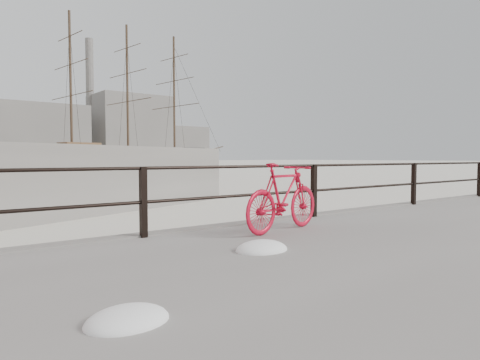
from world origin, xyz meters
TOP-DOWN VIEW (x-y plane):
  - ground at (0.00, 0.00)m, footprint 400.00×400.00m
  - guardrail at (0.00, -0.15)m, footprint 28.00×0.10m
  - bicycle at (-5.07, -0.97)m, footprint 1.76×0.56m
  - barque_black at (28.77, 85.14)m, footprint 58.36×26.20m
  - industrial_west at (20.00, 140.00)m, footprint 32.00×18.00m
  - industrial_mid at (55.00, 145.00)m, footprint 26.00×20.00m
  - industrial_east at (78.00, 150.00)m, footprint 20.00×16.00m
  - smokestack at (42.00, 150.00)m, footprint 2.80×2.80m

SIDE VIEW (x-z plane):
  - ground at x=0.00m, z-range 0.00..0.00m
  - barque_black at x=28.77m, z-range -16.07..16.07m
  - guardrail at x=0.00m, z-range 0.35..1.35m
  - bicycle at x=-5.07m, z-range 0.35..1.40m
  - industrial_east at x=78.00m, z-range 0.00..14.00m
  - industrial_west at x=20.00m, z-range 0.00..18.00m
  - industrial_mid at x=55.00m, z-range 0.00..24.00m
  - smokestack at x=42.00m, z-range 0.00..44.00m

